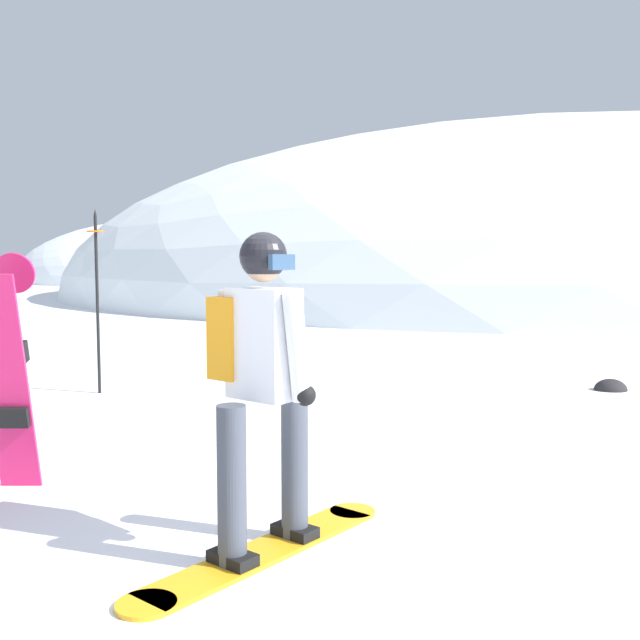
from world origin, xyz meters
name	(u,v)px	position (x,y,z in m)	size (l,w,h in m)	color
ground_plane	(365,574)	(0.00, 0.00, 0.00)	(300.00, 300.00, 0.00)	white
ridge_peak_main	(546,292)	(10.26, 29.70, 0.00)	(42.92, 38.63, 14.43)	white
ridge_peak_far	(169,281)	(-10.21, 45.43, 0.00)	(20.32, 18.29, 8.36)	white
snowboarder_main	(257,384)	(-0.55, 0.28, 0.92)	(1.27, 1.49, 1.71)	orange
spare_snowboard	(5,372)	(-2.31, 1.28, 0.82)	(0.28, 0.41, 1.62)	#D11E5B
piste_marker_near	(94,289)	(-2.82, 4.90, 1.22)	(0.20, 0.20, 2.14)	black
rock_dark	(608,390)	(3.25, 5.08, 0.00)	(0.39, 0.33, 0.27)	#282628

